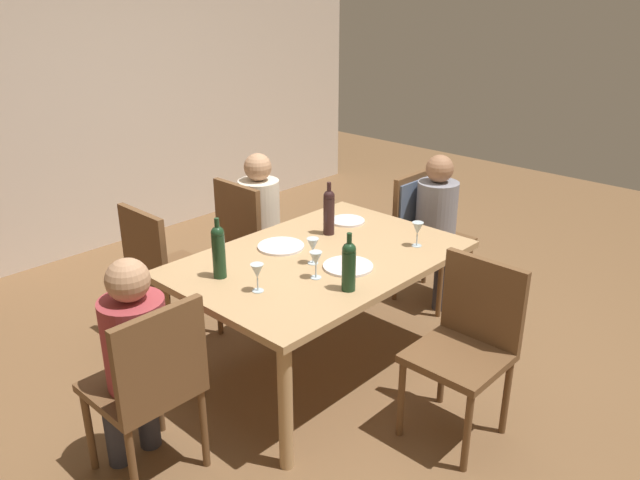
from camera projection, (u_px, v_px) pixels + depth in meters
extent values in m
plane|color=brown|center=(320.00, 364.00, 3.86)|extent=(10.00, 10.00, 0.00)
cube|color=beige|center=(72.00, 92.00, 5.09)|extent=(6.40, 0.12, 2.70)
cube|color=tan|center=(320.00, 259.00, 3.60)|extent=(1.64, 1.10, 0.04)
cylinder|color=tan|center=(285.00, 407.00, 2.93)|extent=(0.07, 0.07, 0.69)
cylinder|color=tan|center=(458.00, 298.00, 3.94)|extent=(0.07, 0.07, 0.69)
cylinder|color=tan|center=(166.00, 334.00, 3.53)|extent=(0.07, 0.07, 0.69)
cylinder|color=tan|center=(342.00, 256.00, 4.54)|extent=(0.07, 0.07, 0.69)
cylinder|color=brown|center=(263.00, 255.00, 4.87)|extent=(0.04, 0.04, 0.44)
cylinder|color=brown|center=(298.00, 269.00, 4.63)|extent=(0.04, 0.04, 0.44)
cylinder|color=brown|center=(225.00, 270.00, 4.61)|extent=(0.04, 0.04, 0.44)
cylinder|color=brown|center=(260.00, 286.00, 4.37)|extent=(0.04, 0.04, 0.44)
cube|color=brown|center=(261.00, 240.00, 4.53)|extent=(0.44, 0.44, 0.04)
cube|color=brown|center=(237.00, 215.00, 4.30)|extent=(0.04, 0.44, 0.44)
cylinder|color=brown|center=(89.00, 430.00, 2.96)|extent=(0.04, 0.04, 0.44)
cylinder|color=brown|center=(158.00, 395.00, 3.22)|extent=(0.04, 0.04, 0.44)
cylinder|color=brown|center=(133.00, 470.00, 2.72)|extent=(0.04, 0.04, 0.44)
cylinder|color=brown|center=(204.00, 428.00, 2.98)|extent=(0.04, 0.04, 0.44)
cube|color=brown|center=(141.00, 386.00, 2.88)|extent=(0.44, 0.44, 0.04)
cube|color=brown|center=(161.00, 358.00, 2.66)|extent=(0.44, 0.04, 0.44)
cylinder|color=brown|center=(469.00, 271.00, 4.60)|extent=(0.04, 0.04, 0.44)
cylinder|color=brown|center=(440.00, 288.00, 4.34)|extent=(0.04, 0.04, 0.44)
cylinder|color=brown|center=(425.00, 257.00, 4.84)|extent=(0.04, 0.04, 0.44)
cylinder|color=brown|center=(395.00, 272.00, 4.58)|extent=(0.04, 0.04, 0.44)
cube|color=brown|center=(434.00, 241.00, 4.50)|extent=(0.44, 0.44, 0.04)
cube|color=brown|center=(413.00, 203.00, 4.54)|extent=(0.44, 0.04, 0.44)
cube|color=#4C5B75|center=(413.00, 200.00, 4.53)|extent=(0.40, 0.07, 0.31)
cylinder|color=brown|center=(467.00, 433.00, 2.95)|extent=(0.04, 0.04, 0.44)
cylinder|color=brown|center=(401.00, 399.00, 3.19)|extent=(0.04, 0.04, 0.44)
cylinder|color=brown|center=(506.00, 397.00, 3.20)|extent=(0.04, 0.04, 0.44)
cylinder|color=brown|center=(442.00, 368.00, 3.44)|extent=(0.04, 0.04, 0.44)
cube|color=brown|center=(458.00, 357.00, 3.10)|extent=(0.44, 0.44, 0.04)
cube|color=brown|center=(483.00, 300.00, 3.15)|extent=(0.04, 0.44, 0.44)
cylinder|color=brown|center=(185.00, 286.00, 4.37)|extent=(0.04, 0.04, 0.44)
cylinder|color=brown|center=(219.00, 304.00, 4.13)|extent=(0.04, 0.04, 0.44)
cylinder|color=brown|center=(136.00, 305.00, 4.11)|extent=(0.04, 0.04, 0.44)
cylinder|color=brown|center=(170.00, 325.00, 3.87)|extent=(0.04, 0.04, 0.44)
cube|color=brown|center=(175.00, 271.00, 4.03)|extent=(0.44, 0.44, 0.04)
cube|color=brown|center=(143.00, 246.00, 3.80)|extent=(0.04, 0.44, 0.44)
cylinder|color=#33333D|center=(267.00, 260.00, 4.76)|extent=(0.11, 0.11, 0.46)
cylinder|color=#33333D|center=(283.00, 266.00, 4.65)|extent=(0.11, 0.11, 0.46)
cylinder|color=beige|center=(259.00, 211.00, 4.44)|extent=(0.29, 0.29, 0.44)
sphere|color=tan|center=(258.00, 167.00, 4.32)|extent=(0.19, 0.19, 0.19)
cylinder|color=#33333D|center=(115.00, 423.00, 2.99)|extent=(0.11, 0.11, 0.46)
cylinder|color=#33333D|center=(147.00, 407.00, 3.11)|extent=(0.11, 0.11, 0.46)
cylinder|color=#9E383D|center=(136.00, 345.00, 2.80)|extent=(0.29, 0.29, 0.44)
sphere|color=tan|center=(128.00, 280.00, 2.68)|extent=(0.19, 0.19, 0.19)
cylinder|color=#33333D|center=(454.00, 272.00, 4.56)|extent=(0.10, 0.10, 0.46)
cylinder|color=#33333D|center=(441.00, 279.00, 4.45)|extent=(0.10, 0.10, 0.46)
cylinder|color=gray|center=(436.00, 212.00, 4.42)|extent=(0.29, 0.29, 0.44)
sphere|color=#996B4C|center=(440.00, 169.00, 4.30)|extent=(0.19, 0.19, 0.19)
cylinder|color=#19381E|center=(219.00, 256.00, 3.29)|extent=(0.07, 0.07, 0.24)
sphere|color=#19381E|center=(217.00, 233.00, 3.24)|extent=(0.07, 0.07, 0.07)
cylinder|color=#19381E|center=(217.00, 225.00, 3.23)|extent=(0.03, 0.03, 0.07)
cylinder|color=black|center=(329.00, 216.00, 3.87)|extent=(0.07, 0.07, 0.23)
sphere|color=black|center=(329.00, 196.00, 3.82)|extent=(0.07, 0.07, 0.07)
cylinder|color=black|center=(329.00, 188.00, 3.80)|extent=(0.03, 0.03, 0.08)
cylinder|color=#19381E|center=(349.00, 271.00, 3.16)|extent=(0.07, 0.07, 0.21)
sphere|color=#19381E|center=(349.00, 250.00, 3.11)|extent=(0.07, 0.07, 0.07)
cylinder|color=#19381E|center=(349.00, 241.00, 3.10)|extent=(0.03, 0.03, 0.08)
cylinder|color=silver|center=(258.00, 291.00, 3.18)|extent=(0.06, 0.06, 0.00)
cylinder|color=silver|center=(258.00, 284.00, 3.17)|extent=(0.01, 0.01, 0.07)
cone|color=silver|center=(257.00, 271.00, 3.14)|extent=(0.07, 0.07, 0.07)
cylinder|color=silver|center=(316.00, 277.00, 3.33)|extent=(0.06, 0.06, 0.00)
cylinder|color=silver|center=(316.00, 271.00, 3.31)|extent=(0.01, 0.01, 0.07)
cone|color=silver|center=(316.00, 259.00, 3.29)|extent=(0.07, 0.07, 0.07)
cylinder|color=silver|center=(417.00, 246.00, 3.73)|extent=(0.06, 0.06, 0.00)
cylinder|color=silver|center=(417.00, 240.00, 3.72)|extent=(0.01, 0.01, 0.07)
cone|color=silver|center=(418.00, 228.00, 3.69)|extent=(0.07, 0.07, 0.07)
cylinder|color=silver|center=(313.00, 263.00, 3.50)|extent=(0.06, 0.06, 0.00)
cylinder|color=silver|center=(313.00, 257.00, 3.48)|extent=(0.01, 0.01, 0.07)
cone|color=silver|center=(313.00, 245.00, 3.46)|extent=(0.07, 0.07, 0.07)
cylinder|color=white|center=(348.00, 221.00, 4.10)|extent=(0.22, 0.22, 0.01)
cylinder|color=white|center=(348.00, 266.00, 3.45)|extent=(0.28, 0.28, 0.01)
cylinder|color=white|center=(281.00, 246.00, 3.71)|extent=(0.28, 0.28, 0.01)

